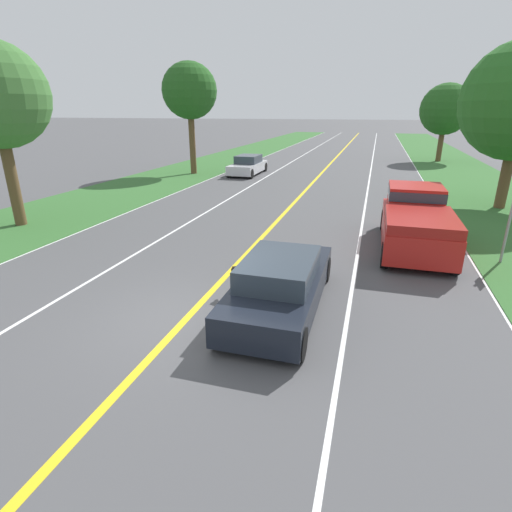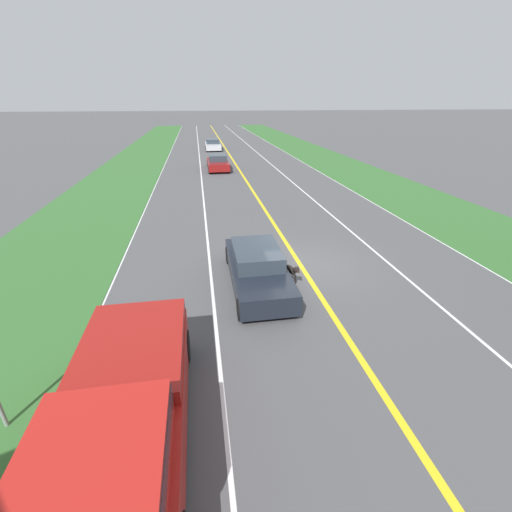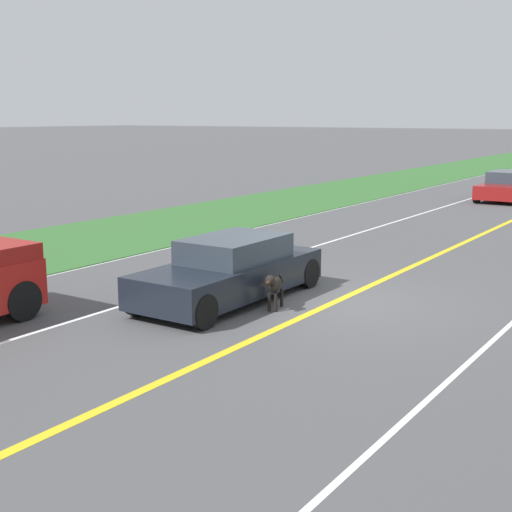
# 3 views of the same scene
# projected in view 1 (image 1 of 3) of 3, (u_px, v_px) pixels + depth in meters

# --- Properties ---
(ground_plane) EXTENTS (400.00, 400.00, 0.00)m
(ground_plane) POSITION_uv_depth(u_px,v_px,m) (186.00, 319.00, 9.03)
(ground_plane) COLOR #4C4C4F
(centre_divider_line) EXTENTS (0.18, 160.00, 0.01)m
(centre_divider_line) POSITION_uv_depth(u_px,v_px,m) (186.00, 319.00, 9.03)
(centre_divider_line) COLOR yellow
(centre_divider_line) RESTS_ON ground
(lane_dash_same_dir) EXTENTS (0.10, 160.00, 0.01)m
(lane_dash_same_dir) POSITION_uv_depth(u_px,v_px,m) (343.00, 342.00, 8.11)
(lane_dash_same_dir) COLOR white
(lane_dash_same_dir) RESTS_ON ground
(lane_dash_oncoming) EXTENTS (0.10, 160.00, 0.01)m
(lane_dash_oncoming) POSITION_uv_depth(u_px,v_px,m) (59.00, 299.00, 9.96)
(lane_dash_oncoming) COLOR white
(lane_dash_oncoming) RESTS_ON ground
(ego_car) EXTENTS (1.84, 4.74, 1.34)m
(ego_car) POSITION_uv_depth(u_px,v_px,m) (281.00, 284.00, 9.28)
(ego_car) COLOR black
(ego_car) RESTS_ON ground
(dog) EXTENTS (0.40, 1.04, 0.80)m
(dog) POSITION_uv_depth(u_px,v_px,m) (234.00, 281.00, 9.78)
(dog) COLOR black
(dog) RESTS_ON ground
(pickup_truck) EXTENTS (2.14, 5.28, 1.89)m
(pickup_truck) POSITION_uv_depth(u_px,v_px,m) (416.00, 219.00, 13.51)
(pickup_truck) COLOR red
(pickup_truck) RESTS_ON ground
(oncoming_car) EXTENTS (1.82, 4.52, 1.35)m
(oncoming_car) POSITION_uv_depth(u_px,v_px,m) (248.00, 165.00, 29.04)
(oncoming_car) COLOR silver
(oncoming_car) RESTS_ON ground
(roadside_tree_right_far) EXTENTS (4.36, 4.36, 6.67)m
(roadside_tree_right_far) POSITION_uv_depth(u_px,v_px,m) (446.00, 109.00, 34.93)
(roadside_tree_right_far) COLOR brown
(roadside_tree_right_far) RESTS_ON ground
(roadside_tree_left_far) EXTENTS (3.80, 3.80, 7.59)m
(roadside_tree_left_far) POSITION_uv_depth(u_px,v_px,m) (190.00, 91.00, 27.54)
(roadside_tree_left_far) COLOR brown
(roadside_tree_left_far) RESTS_ON ground
(street_sign) EXTENTS (0.11, 0.64, 2.39)m
(street_sign) POSITION_uv_depth(u_px,v_px,m) (511.00, 215.00, 11.80)
(street_sign) COLOR gray
(street_sign) RESTS_ON ground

